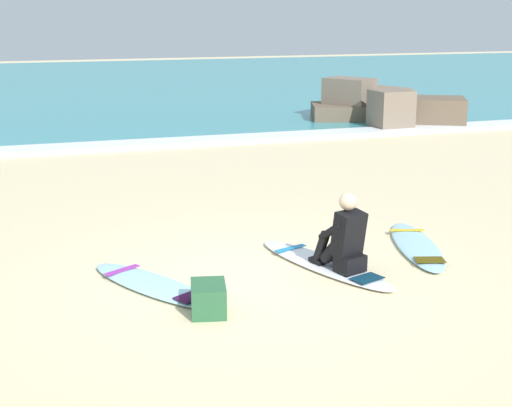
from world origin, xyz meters
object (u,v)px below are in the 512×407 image
(surfer_seated, at_px, (344,240))
(surfboard_spare_near, at_px, (153,285))
(surfboard_spare_far, at_px, (417,246))
(beach_bag, at_px, (208,298))
(surfboard_main, at_px, (324,264))

(surfer_seated, xyz_separation_m, surfboard_spare_near, (-2.25, 0.26, -0.40))
(surfboard_spare_far, xyz_separation_m, beach_bag, (-3.18, -1.25, 0.12))
(surfer_seated, bearing_deg, surfboard_main, 109.81)
(surfboard_spare_far, height_order, beach_bag, beach_bag)
(surfer_seated, distance_m, surfboard_spare_far, 1.54)
(surfboard_main, distance_m, surfboard_spare_near, 2.14)
(surfboard_main, distance_m, beach_bag, 1.96)
(surfboard_main, relative_size, surfer_seated, 2.49)
(surfer_seated, distance_m, surfboard_spare_near, 2.30)
(surfboard_main, relative_size, surfboard_spare_near, 1.15)
(beach_bag, bearing_deg, surfboard_spare_far, 21.53)
(beach_bag, bearing_deg, surfboard_spare_near, 115.49)
(surfboard_main, xyz_separation_m, surfboard_spare_near, (-2.14, -0.05, 0.00))
(surfboard_main, xyz_separation_m, surfboard_spare_far, (1.46, 0.30, 0.00))
(surfboard_spare_far, relative_size, beach_bag, 4.55)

